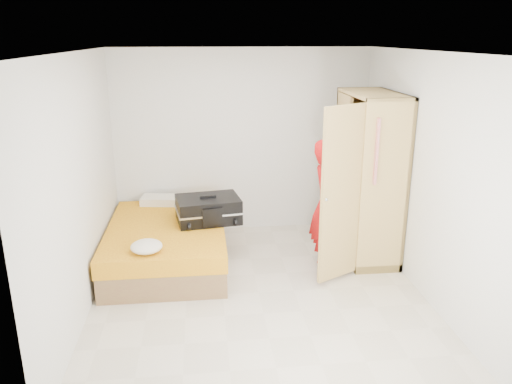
{
  "coord_description": "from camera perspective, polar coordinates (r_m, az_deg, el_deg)",
  "views": [
    {
      "loc": [
        -0.58,
        -4.95,
        2.75
      ],
      "look_at": [
        0.04,
        0.57,
        1.0
      ],
      "focal_mm": 35.0,
      "sensor_mm": 36.0,
      "label": 1
    }
  ],
  "objects": [
    {
      "name": "pillow",
      "position": [
        7.07,
        -10.61,
        -0.92
      ],
      "size": [
        0.62,
        0.37,
        0.11
      ],
      "primitive_type": "cube",
      "rotation": [
        0.0,
        0.0,
        -0.14
      ],
      "color": "silver",
      "rests_on": "bed"
    },
    {
      "name": "suitcase",
      "position": [
        6.31,
        -5.48,
        -1.99
      ],
      "size": [
        0.87,
        0.69,
        0.34
      ],
      "rotation": [
        0.0,
        0.0,
        0.15
      ],
      "color": "black",
      "rests_on": "bed"
    },
    {
      "name": "round_cushion",
      "position": [
        5.55,
        -12.41,
        -6.11
      ],
      "size": [
        0.34,
        0.34,
        0.13
      ],
      "primitive_type": "ellipsoid",
      "color": "silver",
      "rests_on": "bed"
    },
    {
      "name": "person",
      "position": [
        5.99,
        8.12,
        -1.6
      ],
      "size": [
        0.43,
        0.62,
        1.62
      ],
      "primitive_type": "imported",
      "rotation": [
        0.0,
        0.0,
        1.49
      ],
      "color": "red",
      "rests_on": "ground"
    },
    {
      "name": "room",
      "position": [
        5.19,
        0.3,
        1.26
      ],
      "size": [
        4.0,
        4.02,
        2.6
      ],
      "color": "beige",
      "rests_on": "ground"
    },
    {
      "name": "wardrobe",
      "position": [
        6.38,
        12.49,
        1.14
      ],
      "size": [
        1.11,
        1.46,
        2.1
      ],
      "color": "tan",
      "rests_on": "ground"
    },
    {
      "name": "bed",
      "position": [
        6.38,
        -10.13,
        -5.87
      ],
      "size": [
        1.42,
        2.02,
        0.5
      ],
      "color": "brown",
      "rests_on": "ground"
    }
  ]
}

